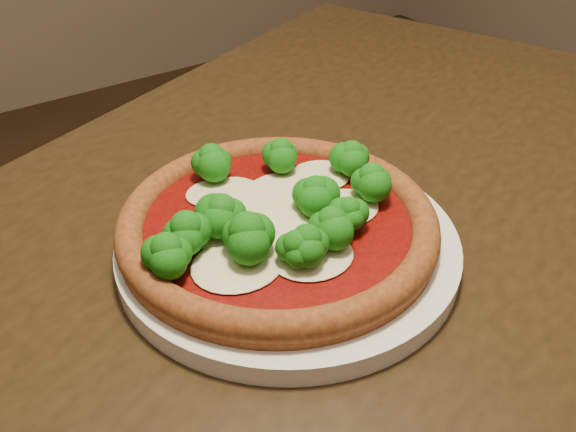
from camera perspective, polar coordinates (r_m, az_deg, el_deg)
dining_table at (r=0.62m, az=2.28°, el=-11.23°), size 1.40×1.12×0.75m
plate at (r=0.55m, az=0.00°, el=-2.62°), size 0.29×0.29×0.02m
pizza at (r=0.54m, az=-1.01°, el=-0.33°), size 0.27×0.27×0.06m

